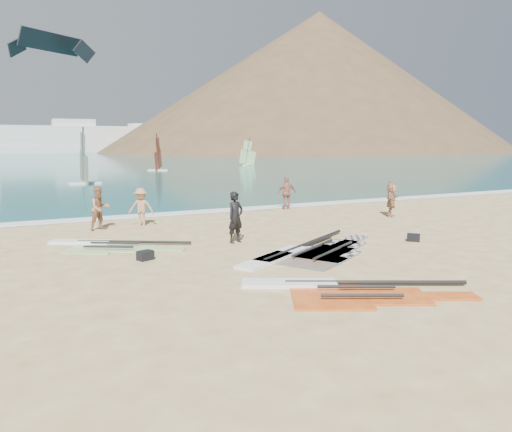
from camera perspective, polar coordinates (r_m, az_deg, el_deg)
name	(u,v)px	position (r m, az deg, el deg)	size (l,w,h in m)	color
ground	(334,264)	(15.70, 8.95, -5.41)	(300.00, 300.00, 0.00)	#DFC982
sea	(44,155)	(144.71, -23.09, 6.48)	(300.00, 240.00, 0.06)	#0C5558
surf_line	(198,213)	(26.51, -6.60, 0.39)	(300.00, 1.20, 0.04)	white
headland_main	(317,151)	(170.59, 7.00, 7.33)	(143.00, 143.00, 45.00)	brown
headland_minor	(379,150)	(199.61, 13.88, 7.33)	(70.00, 70.00, 28.00)	brown
rig_grey	(311,250)	(17.27, 6.35, -3.89)	(6.03, 4.34, 0.20)	#262628
rig_green	(103,245)	(18.74, -17.03, -3.23)	(4.71, 3.77, 0.20)	#7CD426
rig_orange	(298,256)	(16.37, 4.87, -4.57)	(5.88, 4.13, 0.20)	#DD4A02
rig_red	(337,290)	(12.88, 9.22, -8.32)	(5.43, 3.98, 0.20)	#B53912
gear_bag_near	(145,255)	(16.34, -12.54, -4.42)	(0.47, 0.34, 0.30)	black
gear_bag_far	(413,238)	(19.79, 17.55, -2.37)	(0.47, 0.33, 0.28)	black
person_wetsuit	(236,217)	(18.50, -2.35, -0.15)	(0.70, 0.46, 1.91)	black
beachgoer_left	(100,208)	(22.15, -17.42, 0.85)	(0.90, 0.70, 1.86)	#9C684A
beachgoer_mid	(141,207)	(22.66, -13.01, 0.99)	(1.10, 0.63, 1.70)	tan
beachgoer_back	(287,193)	(27.60, 3.53, 2.65)	(1.06, 0.44, 1.80)	#A96459
beachgoer_right	(391,199)	(25.75, 15.20, 1.86)	(1.62, 0.51, 1.74)	#AC7B5C
windsurfer_left	(84,168)	(45.58, -19.06, 5.19)	(2.77, 3.32, 4.96)	white
windsurfer_centre	(158,160)	(63.58, -11.13, 6.29)	(2.52, 2.64, 4.62)	white
windsurfer_right	(248,157)	(75.13, -0.97, 6.72)	(2.17, 2.15, 4.19)	white
kitesurf_kite	(51,44)	(59.04, -22.35, 17.70)	(7.42, 5.64, 2.79)	black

